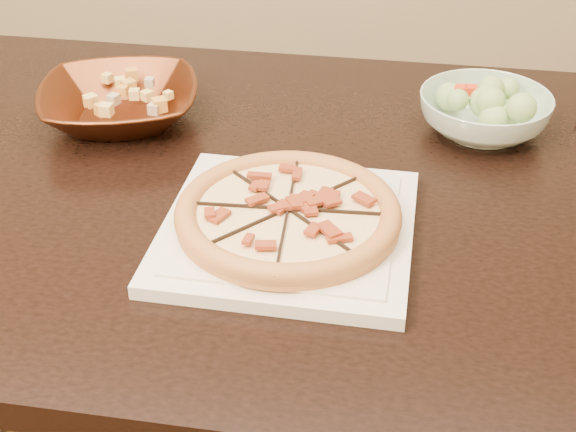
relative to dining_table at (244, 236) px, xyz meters
name	(u,v)px	position (x,y,z in m)	size (l,w,h in m)	color
dining_table	(244,236)	(0.00, 0.00, 0.00)	(1.47, 1.01, 0.75)	black
plate	(288,229)	(0.08, -0.14, 0.11)	(0.34, 0.34, 0.02)	silver
pizza	(288,213)	(0.08, -0.14, 0.13)	(0.28, 0.28, 0.03)	#CC7348
bronze_bowl	(120,104)	(-0.21, 0.16, 0.13)	(0.25, 0.25, 0.06)	#5A2A14
mixed_dish	(115,77)	(-0.22, 0.16, 0.18)	(0.09, 0.11, 0.03)	tan
salad_bowl	(484,114)	(0.35, 0.17, 0.13)	(0.20, 0.20, 0.06)	silver
salad	(488,84)	(0.35, 0.17, 0.18)	(0.11, 0.10, 0.04)	#AEC07C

